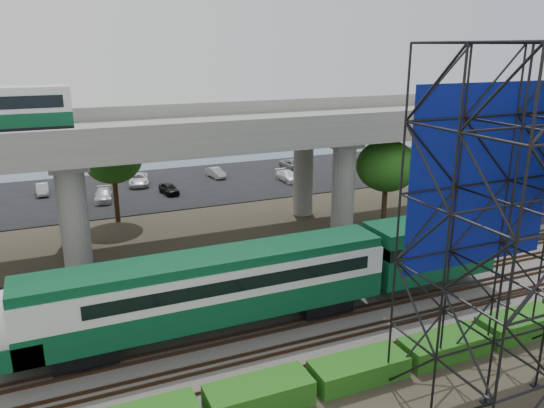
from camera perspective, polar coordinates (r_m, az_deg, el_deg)
name	(u,v)px	position (r m, az deg, el deg)	size (l,w,h in m)	color
ground	(298,338)	(29.02, 2.86, -14.25)	(140.00, 140.00, 0.00)	#474233
ballast_bed	(283,320)	(30.53, 1.17, -12.33)	(90.00, 12.00, 0.20)	slate
service_road	(233,266)	(37.66, -4.25, -6.63)	(90.00, 5.00, 0.08)	black
parking_lot	(161,188)	(59.25, -11.80, 1.75)	(90.00, 18.00, 0.08)	black
harbor_water	(129,152)	(80.45, -15.10, 5.38)	(140.00, 40.00, 0.03)	#405069
rail_tracks	(283,317)	(30.44, 1.17, -12.04)	(90.00, 9.52, 0.16)	#472D1E
commuter_train	(250,280)	(28.60, -2.39, -8.19)	(29.30, 3.06, 4.30)	black
overpass	(192,140)	(40.13, -8.64, 6.87)	(80.00, 12.00, 12.40)	#9E9B93
scaffold_tower	(534,236)	(23.99, 26.39, -3.15)	(9.36, 6.36, 15.00)	black
hedge_strip	(359,368)	(26.00, 9.35, -17.03)	(34.60, 1.80, 1.20)	#185012
trees	(146,178)	(40.08, -13.44, 2.72)	(40.94, 16.94, 7.69)	#382314
suv	(101,280)	(35.08, -17.88, -7.82)	(2.54, 5.50, 1.53)	black
parked_cars	(179,181)	(59.33, -9.96, 2.50)	(39.35, 9.50, 1.26)	silver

